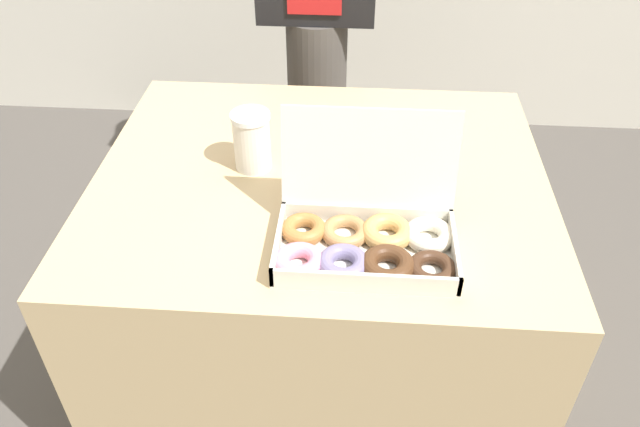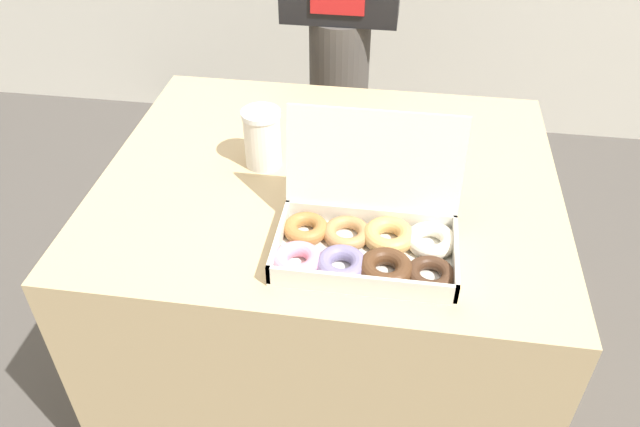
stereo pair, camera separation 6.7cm
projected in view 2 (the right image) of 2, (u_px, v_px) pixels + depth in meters
ground_plane at (327, 370)px, 1.89m from camera, size 14.00×14.00×0.00m
table at (328, 286)px, 1.67m from camera, size 1.04×0.87×0.72m
donut_box at (368, 240)px, 1.21m from camera, size 0.37×0.27×0.25m
coffee_cup at (262, 138)px, 1.43m from camera, size 0.09×0.09×0.14m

